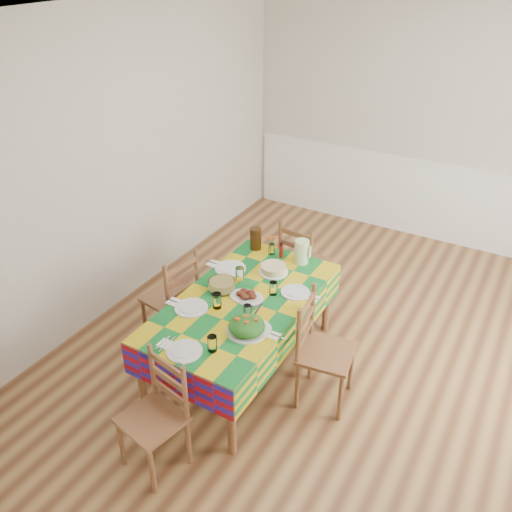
{
  "coord_description": "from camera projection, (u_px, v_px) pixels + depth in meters",
  "views": [
    {
      "loc": [
        1.09,
        -3.45,
        3.09
      ],
      "look_at": [
        -0.72,
        -0.32,
        0.95
      ],
      "focal_mm": 38.0,
      "sensor_mm": 36.0,
      "label": 1
    }
  ],
  "objects": [
    {
      "name": "room",
      "position": [
        363.0,
        215.0,
        3.93
      ],
      "size": [
        4.58,
        5.08,
        2.78
      ],
      "color": "brown",
      "rests_on": "ground"
    },
    {
      "name": "wainscot",
      "position": [
        432.0,
        199.0,
        6.21
      ],
      "size": [
        4.41,
        0.06,
        0.92
      ],
      "color": "white",
      "rests_on": "room"
    },
    {
      "name": "dining_table",
      "position": [
        242.0,
        307.0,
        4.22
      ],
      "size": [
        0.93,
        1.72,
        0.67
      ],
      "color": "brown",
      "rests_on": "room"
    },
    {
      "name": "setting_near_head",
      "position": [
        194.0,
        348.0,
        3.65
      ],
      "size": [
        0.4,
        0.27,
        0.12
      ],
      "color": "silver",
      "rests_on": "dining_table"
    },
    {
      "name": "setting_left_near",
      "position": [
        200.0,
        305.0,
        4.08
      ],
      "size": [
        0.46,
        0.27,
        0.12
      ],
      "rotation": [
        0.0,
        0.0,
        1.57
      ],
      "color": "silver",
      "rests_on": "dining_table"
    },
    {
      "name": "setting_left_far",
      "position": [
        233.0,
        270.0,
        4.5
      ],
      "size": [
        0.48,
        0.28,
        0.13
      ],
      "rotation": [
        0.0,
        0.0,
        1.57
      ],
      "color": "silver",
      "rests_on": "dining_table"
    },
    {
      "name": "setting_right_near",
      "position": [
        254.0,
        322.0,
        3.9
      ],
      "size": [
        0.4,
        0.23,
        0.1
      ],
      "rotation": [
        0.0,
        0.0,
        -1.57
      ],
      "color": "silver",
      "rests_on": "dining_table"
    },
    {
      "name": "setting_right_far",
      "position": [
        288.0,
        291.0,
        4.24
      ],
      "size": [
        0.43,
        0.25,
        0.11
      ],
      "rotation": [
        0.0,
        0.0,
        -1.57
      ],
      "color": "silver",
      "rests_on": "dining_table"
    },
    {
      "name": "meat_platter",
      "position": [
        247.0,
        295.0,
        4.19
      ],
      "size": [
        0.28,
        0.2,
        0.05
      ],
      "color": "silver",
      "rests_on": "dining_table"
    },
    {
      "name": "salad_platter",
      "position": [
        247.0,
        326.0,
        3.82
      ],
      "size": [
        0.29,
        0.29,
        0.12
      ],
      "color": "silver",
      "rests_on": "dining_table"
    },
    {
      "name": "pasta_bowl",
      "position": [
        222.0,
        285.0,
        4.29
      ],
      "size": [
        0.21,
        0.21,
        0.08
      ],
      "color": "white",
      "rests_on": "dining_table"
    },
    {
      "name": "cake",
      "position": [
        273.0,
        269.0,
        4.5
      ],
      "size": [
        0.25,
        0.25,
        0.07
      ],
      "color": "silver",
      "rests_on": "dining_table"
    },
    {
      "name": "serving_utensils",
      "position": [
        253.0,
        312.0,
        4.04
      ],
      "size": [
        0.11,
        0.25,
        0.01
      ],
      "color": "black",
      "rests_on": "dining_table"
    },
    {
      "name": "flower_vase",
      "position": [
        271.0,
        246.0,
        4.75
      ],
      "size": [
        0.11,
        0.09,
        0.18
      ],
      "color": "white",
      "rests_on": "dining_table"
    },
    {
      "name": "hot_sauce",
      "position": [
        281.0,
        250.0,
        4.7
      ],
      "size": [
        0.04,
        0.04,
        0.15
      ],
      "primitive_type": "cylinder",
      "color": "#A8120D",
      "rests_on": "dining_table"
    },
    {
      "name": "green_pitcher",
      "position": [
        302.0,
        252.0,
        4.61
      ],
      "size": [
        0.12,
        0.12,
        0.21
      ],
      "primitive_type": "cylinder",
      "color": "#C7ECA6",
      "rests_on": "dining_table"
    },
    {
      "name": "tea_pitcher",
      "position": [
        256.0,
        239.0,
        4.82
      ],
      "size": [
        0.1,
        0.1,
        0.2
      ],
      "primitive_type": "cylinder",
      "color": "#311B0A",
      "rests_on": "dining_table"
    },
    {
      "name": "name_card",
      "position": [
        180.0,
        362.0,
        3.56
      ],
      "size": [
        0.07,
        0.02,
        0.02
      ],
      "primitive_type": "cube",
      "color": "silver",
      "rests_on": "dining_table"
    },
    {
      "name": "chair_near",
      "position": [
        157.0,
        416.0,
        3.5
      ],
      "size": [
        0.44,
        0.43,
        0.85
      ],
      "rotation": [
        0.0,
        0.0,
        -0.21
      ],
      "color": "brown",
      "rests_on": "room"
    },
    {
      "name": "chair_far",
      "position": [
        302.0,
        263.0,
        5.11
      ],
      "size": [
        0.43,
        0.41,
        0.88
      ],
      "rotation": [
        0.0,
        0.0,
        3.02
      ],
      "color": "brown",
      "rests_on": "room"
    },
    {
      "name": "chair_left",
      "position": [
        173.0,
        299.0,
        4.59
      ],
      "size": [
        0.43,
        0.45,
        0.9
      ],
      "rotation": [
        0.0,
        0.0,
        -1.72
      ],
      "color": "brown",
      "rests_on": "room"
    },
    {
      "name": "chair_right",
      "position": [
        321.0,
        352.0,
        4.0
      ],
      "size": [
        0.44,
        0.46,
        0.91
      ],
      "rotation": [
        0.0,
        0.0,
        1.72
      ],
      "color": "brown",
      "rests_on": "room"
    }
  ]
}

